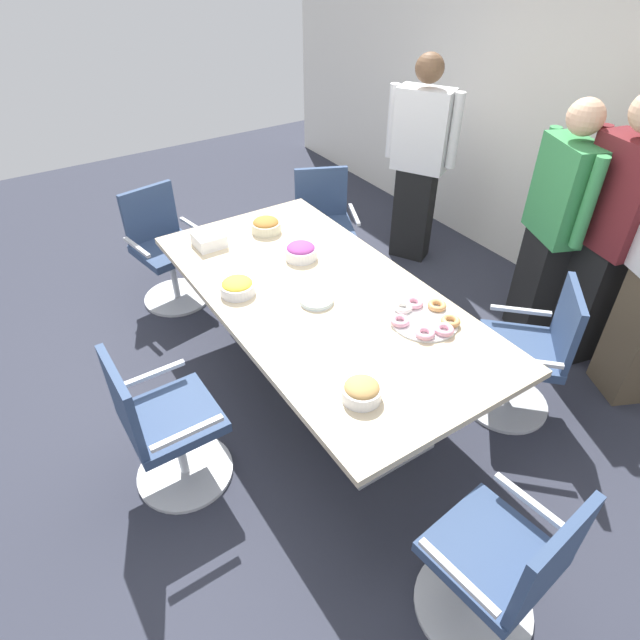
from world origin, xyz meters
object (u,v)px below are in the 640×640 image
at_px(office_chair_1, 165,429).
at_px(office_chair_3, 527,358).
at_px(conference_table, 320,310).
at_px(office_chair_2, 500,570).
at_px(office_chair_4, 324,232).
at_px(snack_bowl_candy_mix, 301,251).
at_px(napkin_pile, 209,240).
at_px(person_standing_0, 419,160).
at_px(snack_bowl_chips_yellow, 237,286).
at_px(office_chair_0, 166,253).
at_px(donut_platter, 424,318).
at_px(plate_stack, 317,300).
at_px(person_standing_2, 607,234).
at_px(snack_bowl_cookies, 362,391).
at_px(person_standing_1, 554,225).
at_px(snack_bowl_pretzels, 266,225).

relative_size(office_chair_1, office_chair_3, 1.00).
distance_m(conference_table, office_chair_2, 1.70).
relative_size(office_chair_4, snack_bowl_candy_mix, 4.32).
height_order(office_chair_4, napkin_pile, office_chair_4).
bearing_deg(office_chair_1, conference_table, 99.06).
bearing_deg(napkin_pile, office_chair_3, 36.11).
height_order(person_standing_0, snack_bowl_chips_yellow, person_standing_0).
height_order(office_chair_0, office_chair_2, same).
relative_size(person_standing_0, napkin_pile, 9.10).
bearing_deg(office_chair_3, snack_bowl_chips_yellow, 95.15).
relative_size(office_chair_1, donut_platter, 2.35).
bearing_deg(office_chair_2, plate_stack, 78.74).
relative_size(person_standing_2, plate_stack, 9.15).
distance_m(snack_bowl_candy_mix, snack_bowl_cookies, 1.32).
bearing_deg(office_chair_1, office_chair_0, 158.76).
distance_m(office_chair_4, napkin_pile, 1.21).
distance_m(office_chair_1, snack_bowl_cookies, 1.09).
distance_m(snack_bowl_chips_yellow, snack_bowl_cookies, 1.11).
height_order(conference_table, donut_platter, donut_platter).
distance_m(conference_table, snack_bowl_chips_yellow, 0.52).
height_order(office_chair_0, snack_bowl_candy_mix, office_chair_0).
distance_m(office_chair_0, office_chair_4, 1.30).
relative_size(office_chair_0, office_chair_4, 1.00).
bearing_deg(person_standing_0, conference_table, 92.64).
xyz_separation_m(person_standing_0, snack_bowl_cookies, (1.84, -1.96, -0.11)).
xyz_separation_m(office_chair_3, plate_stack, (-0.79, -1.02, 0.36)).
bearing_deg(donut_platter, person_standing_1, 98.28).
height_order(snack_bowl_candy_mix, donut_platter, snack_bowl_candy_mix).
height_order(office_chair_4, snack_bowl_cookies, office_chair_4).
distance_m(person_standing_0, snack_bowl_candy_mix, 1.65).
xyz_separation_m(office_chair_3, person_standing_2, (-0.17, 0.77, 0.55)).
bearing_deg(snack_bowl_pretzels, snack_bowl_candy_mix, 2.19).
distance_m(office_chair_4, snack_bowl_pretzels, 0.85).
xyz_separation_m(snack_bowl_pretzels, snack_bowl_candy_mix, (0.45, 0.02, 0.00)).
xyz_separation_m(person_standing_2, snack_bowl_cookies, (0.15, -2.03, -0.15)).
xyz_separation_m(office_chair_2, snack_bowl_cookies, (-0.84, -0.11, 0.39)).
relative_size(person_standing_2, snack_bowl_cookies, 9.56).
bearing_deg(person_standing_1, person_standing_0, 23.09).
bearing_deg(office_chair_4, napkin_pile, 38.37).
distance_m(person_standing_2, plate_stack, 1.90).
relative_size(office_chair_2, office_chair_4, 1.00).
relative_size(conference_table, snack_bowl_candy_mix, 11.40).
distance_m(person_standing_1, snack_bowl_pretzels, 1.96).
bearing_deg(office_chair_0, snack_bowl_candy_mix, 106.47).
height_order(person_standing_0, donut_platter, person_standing_0).
bearing_deg(snack_bowl_chips_yellow, office_chair_3, 50.56).
bearing_deg(person_standing_0, person_standing_2, 153.51).
relative_size(plate_stack, napkin_pile, 1.04).
height_order(office_chair_0, snack_bowl_cookies, office_chair_0).
bearing_deg(snack_bowl_pretzels, snack_bowl_chips_yellow, -40.99).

